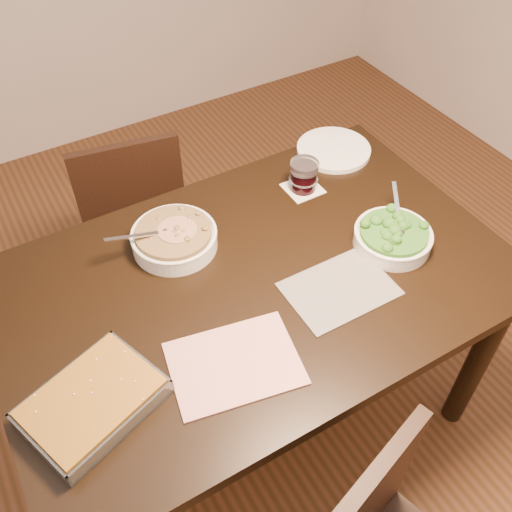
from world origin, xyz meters
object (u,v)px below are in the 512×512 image
(stew_bowl, at_px, (174,238))
(chair_far, at_px, (132,207))
(table, at_px, (255,299))
(wine_tumbler, at_px, (304,175))
(baking_dish, at_px, (93,402))
(dinner_plate, at_px, (334,150))
(broccoli_bowl, at_px, (393,237))

(stew_bowl, distance_m, chair_far, 0.65)
(table, bearing_deg, wine_tumbler, 37.63)
(wine_tumbler, xyz_separation_m, chair_far, (-0.42, 0.53, -0.35))
(baking_dish, bearing_deg, dinner_plate, 7.21)
(broccoli_bowl, bearing_deg, table, 167.49)
(baking_dish, distance_m, dinner_plate, 1.16)
(dinner_plate, bearing_deg, baking_dish, -153.35)
(table, xyz_separation_m, wine_tumbler, (0.32, 0.25, 0.15))
(chair_far, bearing_deg, stew_bowl, 95.46)
(wine_tumbler, bearing_deg, stew_bowl, -176.43)
(table, bearing_deg, baking_dish, -162.79)
(broccoli_bowl, distance_m, dinner_plate, 0.47)
(baking_dish, bearing_deg, chair_far, 46.76)
(table, distance_m, wine_tumbler, 0.43)
(broccoli_bowl, bearing_deg, wine_tumbler, 103.63)
(wine_tumbler, height_order, chair_far, wine_tumbler)
(broccoli_bowl, height_order, wine_tumbler, wine_tumbler)
(stew_bowl, distance_m, broccoli_bowl, 0.62)
(table, bearing_deg, broccoli_bowl, -12.51)
(wine_tumbler, height_order, dinner_plate, wine_tumbler)
(stew_bowl, bearing_deg, table, -57.95)
(broccoli_bowl, xyz_separation_m, wine_tumbler, (-0.08, 0.34, 0.02))
(table, xyz_separation_m, chair_far, (-0.10, 0.78, -0.20))
(stew_bowl, distance_m, baking_dish, 0.53)
(stew_bowl, relative_size, chair_far, 0.34)
(broccoli_bowl, relative_size, chair_far, 0.30)
(chair_far, bearing_deg, dinner_plate, 155.44)
(wine_tumbler, relative_size, dinner_plate, 0.40)
(dinner_plate, xyz_separation_m, chair_far, (-0.62, 0.42, -0.31))
(table, height_order, chair_far, chair_far)
(table, bearing_deg, chair_far, 97.05)
(baking_dish, bearing_deg, table, -2.22)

